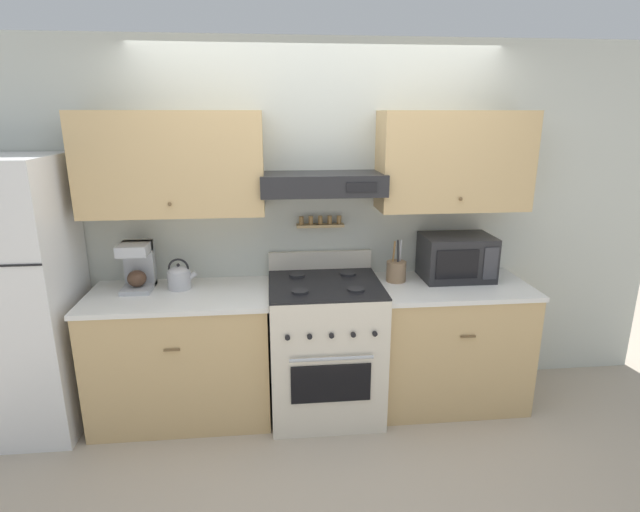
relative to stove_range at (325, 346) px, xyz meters
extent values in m
plane|color=#B2A38E|center=(0.00, -0.30, -0.48)|extent=(16.00, 16.00, 0.00)
cube|color=silver|center=(0.00, 0.40, 0.80)|extent=(5.20, 0.08, 2.55)
cube|color=tan|center=(-0.98, 0.19, 1.26)|extent=(1.18, 0.33, 0.67)
sphere|color=brown|center=(-0.98, 0.02, 1.02)|extent=(0.02, 0.02, 0.02)
cube|color=tan|center=(0.91, 0.19, 1.26)|extent=(1.04, 0.33, 0.67)
sphere|color=brown|center=(0.91, 0.02, 1.02)|extent=(0.02, 0.02, 0.02)
cube|color=#232326|center=(0.00, 0.17, 1.12)|extent=(0.83, 0.37, 0.14)
cube|color=black|center=(0.23, -0.02, 1.12)|extent=(0.20, 0.01, 0.06)
cube|color=tan|center=(0.00, 0.32, 0.80)|extent=(0.34, 0.07, 0.02)
cylinder|color=olive|center=(-0.14, 0.32, 0.84)|extent=(0.03, 0.03, 0.06)
cylinder|color=olive|center=(-0.07, 0.32, 0.84)|extent=(0.03, 0.03, 0.06)
cylinder|color=olive|center=(0.00, 0.32, 0.84)|extent=(0.03, 0.03, 0.06)
cylinder|color=olive|center=(0.07, 0.32, 0.84)|extent=(0.03, 0.03, 0.06)
cylinder|color=olive|center=(0.14, 0.32, 0.84)|extent=(0.03, 0.03, 0.06)
cube|color=tan|center=(-0.98, 0.04, -0.05)|extent=(1.18, 0.64, 0.87)
cube|color=white|center=(-0.98, 0.04, 0.40)|extent=(1.21, 0.66, 0.03)
cylinder|color=brown|center=(-0.98, -0.29, 0.17)|extent=(0.10, 0.01, 0.01)
cube|color=tan|center=(0.91, 0.04, -0.05)|extent=(1.04, 0.64, 0.87)
cube|color=white|center=(0.91, 0.04, 0.40)|extent=(1.06, 0.66, 0.03)
cylinder|color=brown|center=(0.91, -0.29, 0.17)|extent=(0.10, 0.01, 0.01)
cube|color=beige|center=(0.00, 0.00, -0.01)|extent=(0.76, 0.70, 0.94)
cube|color=black|center=(0.00, -0.36, -0.09)|extent=(0.51, 0.01, 0.26)
cylinder|color=#ADAFB5|center=(0.00, -0.38, 0.10)|extent=(0.53, 0.02, 0.02)
cube|color=black|center=(0.00, 0.00, 0.46)|extent=(0.76, 0.70, 0.01)
cylinder|color=#232326|center=(-0.18, -0.17, 0.48)|extent=(0.11, 0.11, 0.02)
cylinder|color=#232326|center=(0.18, -0.17, 0.48)|extent=(0.11, 0.11, 0.02)
cylinder|color=#232326|center=(-0.18, 0.17, 0.48)|extent=(0.11, 0.11, 0.02)
cylinder|color=#232326|center=(0.18, 0.17, 0.48)|extent=(0.11, 0.11, 0.02)
cylinder|color=black|center=(-0.27, -0.37, 0.25)|extent=(0.03, 0.02, 0.03)
cylinder|color=black|center=(-0.14, -0.37, 0.25)|extent=(0.03, 0.02, 0.03)
cylinder|color=black|center=(0.00, -0.37, 0.25)|extent=(0.03, 0.02, 0.03)
cylinder|color=black|center=(0.14, -0.37, 0.25)|extent=(0.03, 0.02, 0.03)
cylinder|color=black|center=(0.27, -0.37, 0.25)|extent=(0.03, 0.02, 0.03)
cube|color=beige|center=(0.00, 0.33, 0.54)|extent=(0.76, 0.04, 0.13)
cube|color=white|center=(-2.03, 0.01, 0.43)|extent=(0.77, 0.68, 1.81)
cylinder|color=#B7B7BC|center=(-0.99, 0.14, 0.48)|extent=(0.16, 0.16, 0.12)
ellipsoid|color=#B7B7BC|center=(-0.99, 0.14, 0.54)|extent=(0.15, 0.15, 0.07)
sphere|color=black|center=(-0.99, 0.14, 0.59)|extent=(0.02, 0.02, 0.02)
cylinder|color=#B7B7BC|center=(-0.91, 0.14, 0.50)|extent=(0.10, 0.03, 0.08)
torus|color=black|center=(-0.99, 0.14, 0.56)|extent=(0.14, 0.01, 0.14)
cube|color=#ADAFB5|center=(-1.26, 0.14, 0.43)|extent=(0.20, 0.26, 0.03)
cube|color=#ADAFB5|center=(-1.26, 0.23, 0.58)|extent=(0.20, 0.08, 0.33)
cube|color=#ADAFB5|center=(-1.26, 0.13, 0.71)|extent=(0.20, 0.22, 0.07)
ellipsoid|color=#4C3323|center=(-1.26, 0.12, 0.51)|extent=(0.13, 0.13, 0.11)
cube|color=#232326|center=(0.97, 0.16, 0.58)|extent=(0.49, 0.35, 0.32)
cube|color=black|center=(0.91, -0.02, 0.58)|extent=(0.30, 0.01, 0.20)
cube|color=#38383D|center=(1.15, -0.02, 0.58)|extent=(0.10, 0.01, 0.23)
cylinder|color=#8E7051|center=(0.53, 0.14, 0.49)|extent=(0.14, 0.14, 0.15)
cylinder|color=olive|center=(0.50, 0.13, 0.64)|extent=(0.01, 0.05, 0.16)
cylinder|color=#28282B|center=(0.53, 0.14, 0.64)|extent=(0.01, 0.04, 0.16)
cylinder|color=#B2B2B7|center=(0.55, 0.15, 0.64)|extent=(0.01, 0.03, 0.16)
camera|label=1|loc=(-0.36, -3.17, 1.58)|focal=28.00mm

